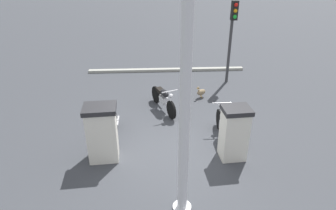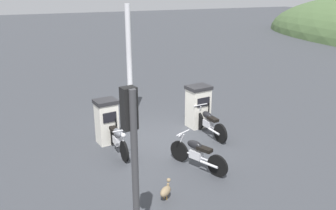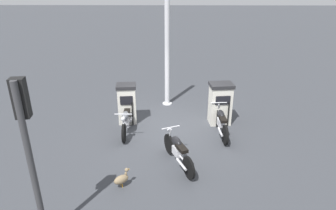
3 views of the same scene
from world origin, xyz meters
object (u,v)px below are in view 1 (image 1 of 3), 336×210
at_px(fuel_pump_near, 234,133).
at_px(motorcycle_extra, 164,98).
at_px(motorcycle_near_pump, 224,126).
at_px(wandering_duck, 201,92).
at_px(fuel_pump_far, 102,133).
at_px(roadside_traffic_light, 232,28).
at_px(motorcycle_far_pump, 112,126).
at_px(canopy_support_pole, 184,123).

xyz_separation_m(fuel_pump_near, motorcycle_extra, (2.71, 1.82, -0.29)).
relative_size(fuel_pump_near, motorcycle_near_pump, 0.75).
xyz_separation_m(motorcycle_extra, wandering_duck, (1.03, -1.43, -0.22)).
bearing_deg(fuel_pump_far, roadside_traffic_light, -39.13).
bearing_deg(motorcycle_far_pump, motorcycle_extra, -38.73).
distance_m(motorcycle_far_pump, canopy_support_pole, 3.62).
bearing_deg(canopy_support_pole, roadside_traffic_light, -18.31).
height_order(fuel_pump_far, roadside_traffic_light, roadside_traffic_light).
bearing_deg(canopy_support_pole, motorcycle_extra, 5.08).
height_order(fuel_pump_far, motorcycle_far_pump, fuel_pump_far).
height_order(fuel_pump_near, motorcycle_extra, fuel_pump_near).
relative_size(fuel_pump_far, roadside_traffic_light, 0.46).
distance_m(fuel_pump_far, motorcycle_extra, 3.15).
xyz_separation_m(fuel_pump_far, motorcycle_extra, (2.71, -1.56, -0.32)).
relative_size(motorcycle_extra, roadside_traffic_light, 0.54).
bearing_deg(motorcycle_near_pump, canopy_support_pole, 152.88).
bearing_deg(motorcycle_far_pump, fuel_pump_near, -104.61).
distance_m(motorcycle_extra, roadside_traffic_light, 4.19).
relative_size(fuel_pump_near, motorcycle_far_pump, 0.75).
xyz_separation_m(fuel_pump_near, motorcycle_far_pump, (0.86, 3.30, -0.29)).
distance_m(fuel_pump_far, roadside_traffic_light, 6.98).
height_order(motorcycle_far_pump, motorcycle_extra, motorcycle_far_pump).
distance_m(fuel_pump_near, roadside_traffic_light, 5.58).
bearing_deg(motorcycle_extra, roadside_traffic_light, -46.79).
bearing_deg(fuel_pump_far, motorcycle_near_pump, -75.72).
distance_m(motorcycle_extra, canopy_support_pole, 4.79).
bearing_deg(motorcycle_far_pump, wandering_duck, -45.27).
xyz_separation_m(motorcycle_near_pump, motorcycle_extra, (1.87, 1.74, -0.00)).
distance_m(fuel_pump_near, motorcycle_extra, 3.28).
xyz_separation_m(fuel_pump_far, motorcycle_near_pump, (0.84, -3.30, -0.32)).
bearing_deg(fuel_pump_near, roadside_traffic_light, -9.82).
xyz_separation_m(motorcycle_far_pump, motorcycle_extra, (1.85, -1.48, 0.00)).
relative_size(motorcycle_near_pump, motorcycle_extra, 1.08).
height_order(fuel_pump_near, fuel_pump_far, fuel_pump_far).
height_order(fuel_pump_near, canopy_support_pole, canopy_support_pole).
relative_size(fuel_pump_far, wandering_duck, 3.12).
bearing_deg(wandering_duck, fuel_pump_near, -174.01).
bearing_deg(canopy_support_pole, motorcycle_far_pump, 35.48).
xyz_separation_m(motorcycle_far_pump, roadside_traffic_light, (4.42, -4.22, 1.86)).
distance_m(fuel_pump_near, fuel_pump_far, 3.38).
distance_m(motorcycle_near_pump, canopy_support_pole, 3.36).
distance_m(motorcycle_near_pump, wandering_duck, 2.93).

